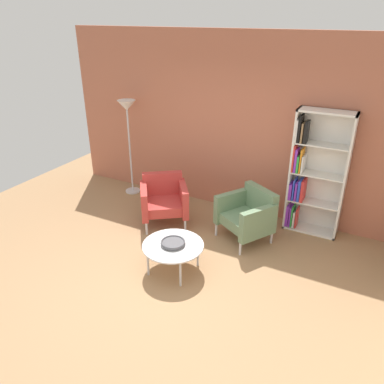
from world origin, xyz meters
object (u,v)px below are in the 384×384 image
bookshelf_tall (312,175)px  armchair_spare_guest (164,199)px  coffee_table_low (173,247)px  armchair_by_bookshelf (248,214)px  decorative_bowl (173,242)px  floor_lamp_torchiere (127,117)px

bookshelf_tall → armchair_spare_guest: size_ratio=2.01×
coffee_table_low → armchair_by_bookshelf: bearing=64.0°
decorative_bowl → armchair_spare_guest: 1.31m
bookshelf_tall → armchair_by_bookshelf: (-0.72, -0.70, -0.50)m
armchair_by_bookshelf → floor_lamp_torchiere: floor_lamp_torchiere is taller
coffee_table_low → decorative_bowl: (0.00, 0.00, 0.06)m
coffee_table_low → armchair_spare_guest: 1.31m
bookshelf_tall → coffee_table_low: bookshelf_tall is taller
decorative_bowl → floor_lamp_torchiere: 2.79m
armchair_by_bookshelf → decorative_bowl: bearing=-84.7°
decorative_bowl → armchair_by_bookshelf: size_ratio=0.34×
bookshelf_tall → decorative_bowl: (-1.30, -1.90, -0.48)m
bookshelf_tall → floor_lamp_torchiere: (-3.22, -0.15, 0.53)m
armchair_by_bookshelf → armchair_spare_guest: bearing=-142.3°
decorative_bowl → armchair_by_bookshelf: 1.34m
decorative_bowl → floor_lamp_torchiere: (-1.92, 1.75, 1.01)m
bookshelf_tall → armchair_spare_guest: (-2.08, -0.85, -0.50)m
armchair_spare_guest → armchair_by_bookshelf: (1.37, 0.15, 0.00)m
armchair_spare_guest → bookshelf_tall: bearing=-13.3°
bookshelf_tall → armchair_spare_guest: 2.31m
armchair_spare_guest → floor_lamp_torchiere: bearing=112.6°
decorative_bowl → armchair_spare_guest: bearing=126.8°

